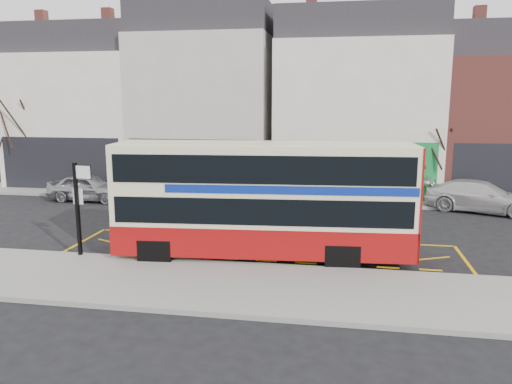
% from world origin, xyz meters
% --- Properties ---
extents(ground, '(120.00, 120.00, 0.00)m').
position_xyz_m(ground, '(0.00, 0.00, 0.00)').
color(ground, black).
rests_on(ground, ground).
extents(pavement, '(40.00, 4.00, 0.15)m').
position_xyz_m(pavement, '(0.00, -2.30, 0.07)').
color(pavement, gray).
rests_on(pavement, ground).
extents(kerb, '(40.00, 0.15, 0.15)m').
position_xyz_m(kerb, '(0.00, -0.38, 0.07)').
color(kerb, gray).
rests_on(kerb, ground).
extents(far_pavement, '(50.00, 3.00, 0.15)m').
position_xyz_m(far_pavement, '(0.00, 11.00, 0.07)').
color(far_pavement, gray).
rests_on(far_pavement, ground).
extents(road_markings, '(14.00, 3.40, 0.01)m').
position_xyz_m(road_markings, '(0.00, 1.60, 0.01)').
color(road_markings, '#D6A10B').
rests_on(road_markings, ground).
extents(terrace_far_left, '(8.00, 8.01, 10.80)m').
position_xyz_m(terrace_far_left, '(-13.50, 14.99, 4.82)').
color(terrace_far_left, white).
rests_on(terrace_far_left, ground).
extents(terrace_left, '(8.00, 8.01, 11.80)m').
position_xyz_m(terrace_left, '(-5.50, 14.99, 5.32)').
color(terrace_left, beige).
rests_on(terrace_left, ground).
extents(terrace_green_shop, '(9.00, 8.01, 11.30)m').
position_xyz_m(terrace_green_shop, '(3.50, 14.99, 5.07)').
color(terrace_green_shop, white).
rests_on(terrace_green_shop, ground).
extents(double_decker_bus, '(10.09, 3.05, 3.97)m').
position_xyz_m(double_decker_bus, '(0.22, 0.60, 2.09)').
color(double_decker_bus, beige).
rests_on(double_decker_bus, ground).
extents(bus_stop_post, '(0.79, 0.17, 3.19)m').
position_xyz_m(bus_stop_post, '(-5.93, -0.51, 2.05)').
color(bus_stop_post, black).
rests_on(bus_stop_post, pavement).
extents(car_silver, '(4.27, 1.78, 1.45)m').
position_xyz_m(car_silver, '(-10.61, 8.71, 0.72)').
color(car_silver, '#A2A1A6').
rests_on(car_silver, ground).
extents(car_grey, '(3.88, 1.97, 1.22)m').
position_xyz_m(car_grey, '(-2.60, 8.56, 0.61)').
color(car_grey, '#484A50').
rests_on(car_grey, ground).
extents(car_white, '(5.58, 3.73, 1.50)m').
position_xyz_m(car_white, '(9.45, 9.54, 0.75)').
color(car_white, silver).
rests_on(car_white, ground).
extents(street_tree_left, '(3.18, 3.18, 6.87)m').
position_xyz_m(street_tree_left, '(-16.39, 11.52, 4.69)').
color(street_tree_left, black).
rests_on(street_tree_left, ground).
extents(street_tree_right, '(2.34, 2.34, 5.04)m').
position_xyz_m(street_tree_right, '(7.60, 11.54, 3.43)').
color(street_tree_right, black).
rests_on(street_tree_right, ground).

